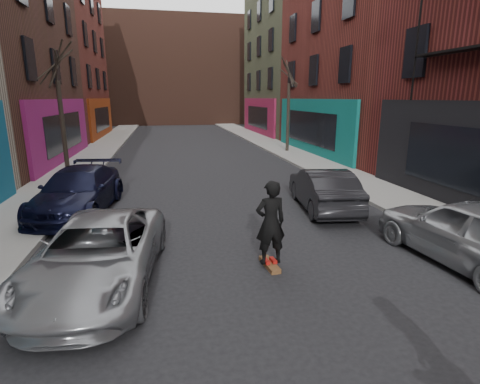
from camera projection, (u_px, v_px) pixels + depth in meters
name	position (u px, v px, depth m)	size (l,w,h in m)	color
sidewalk_left	(106.00, 145.00, 28.42)	(2.50, 84.00, 0.13)	gray
sidewalk_right	(265.00, 141.00, 30.81)	(2.50, 84.00, 0.13)	gray
building_far	(174.00, 72.00, 52.62)	(40.00, 10.00, 14.00)	#47281E
tree_left_far	(60.00, 102.00, 16.21)	(2.00, 2.00, 6.50)	black
tree_right_far	(289.00, 98.00, 24.25)	(2.00, 2.00, 6.80)	black
parked_left_far	(98.00, 253.00, 7.26)	(2.18, 4.72, 1.31)	gray
parked_left_end	(78.00, 191.00, 11.87)	(1.98, 4.87, 1.41)	black
parked_right_far	(471.00, 232.00, 8.10)	(1.79, 4.44, 1.51)	gray
parked_right_end	(323.00, 189.00, 12.26)	(1.44, 4.12, 1.36)	black
skateboard	(270.00, 264.00, 8.16)	(0.22, 0.80, 0.10)	brown
skateboarder	(270.00, 223.00, 7.93)	(0.67, 0.44, 1.83)	black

